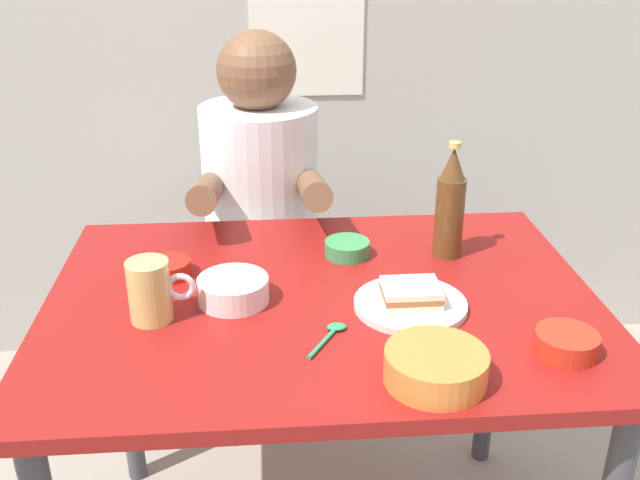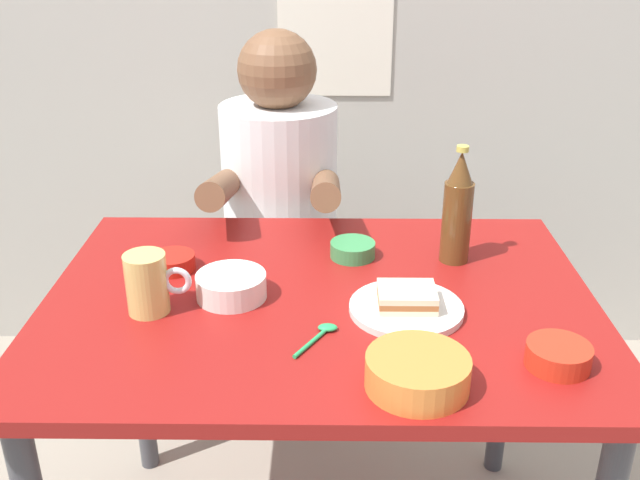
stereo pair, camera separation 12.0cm
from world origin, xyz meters
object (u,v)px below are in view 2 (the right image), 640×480
(dining_table, at_px, (320,335))
(person_seated, at_px, (279,179))
(plate_orange, at_px, (406,309))
(beer_bottle, at_px, (457,210))
(sambal_bowl_red, at_px, (173,261))
(beer_mug, at_px, (148,283))
(sandwich, at_px, (407,297))
(stool, at_px, (283,308))

(dining_table, xyz_separation_m, person_seated, (-0.12, 0.62, 0.12))
(plate_orange, distance_m, beer_bottle, 0.28)
(beer_bottle, relative_size, sambal_bowl_red, 2.73)
(beer_mug, bearing_deg, dining_table, 11.23)
(plate_orange, xyz_separation_m, beer_mug, (-0.49, -0.00, 0.05))
(sandwich, xyz_separation_m, beer_mug, (-0.49, -0.00, 0.03))
(dining_table, distance_m, beer_mug, 0.37)
(stool, relative_size, sandwich, 4.09)
(sandwich, relative_size, beer_mug, 0.87)
(dining_table, bearing_deg, sandwich, -20.24)
(dining_table, height_order, plate_orange, plate_orange)
(beer_bottle, bearing_deg, beer_mug, -159.51)
(beer_mug, relative_size, beer_bottle, 0.48)
(plate_orange, distance_m, beer_mug, 0.49)
(dining_table, xyz_separation_m, sambal_bowl_red, (-0.32, 0.11, 0.11))
(plate_orange, relative_size, sandwich, 2.00)
(plate_orange, xyz_separation_m, beer_bottle, (0.13, 0.23, 0.11))
(person_seated, distance_m, beer_mug, 0.71)
(dining_table, relative_size, stool, 2.44)
(stool, distance_m, sandwich, 0.86)
(sandwich, height_order, beer_bottle, beer_bottle)
(person_seated, height_order, sandwich, person_seated)
(stool, relative_size, person_seated, 0.63)
(beer_bottle, height_order, sambal_bowl_red, beer_bottle)
(person_seated, bearing_deg, sambal_bowl_red, -111.33)
(beer_bottle, bearing_deg, person_seated, 132.43)
(dining_table, height_order, sandwich, sandwich)
(beer_mug, bearing_deg, plate_orange, 0.33)
(sandwich, bearing_deg, beer_bottle, 61.01)
(person_seated, distance_m, sandwich, 0.74)
(person_seated, bearing_deg, beer_mug, -106.72)
(stool, xyz_separation_m, beer_bottle, (0.41, -0.46, 0.51))
(stool, bearing_deg, beer_bottle, -48.27)
(sandwich, height_order, sambal_bowl_red, sandwich)
(dining_table, xyz_separation_m, plate_orange, (0.17, -0.06, 0.10))
(sandwich, height_order, beer_mug, beer_mug)
(person_seated, relative_size, beer_mug, 5.71)
(person_seated, height_order, plate_orange, person_seated)
(stool, xyz_separation_m, beer_mug, (-0.21, -0.69, 0.45))
(beer_bottle, bearing_deg, sandwich, -118.99)
(sambal_bowl_red, bearing_deg, plate_orange, -19.90)
(sambal_bowl_red, bearing_deg, dining_table, -19.72)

